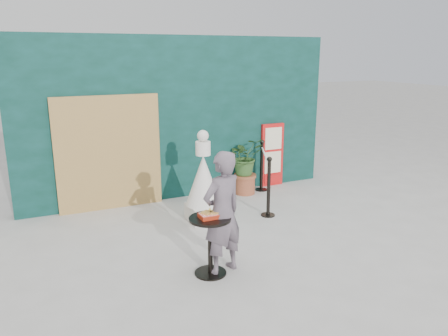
{
  "coord_description": "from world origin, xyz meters",
  "views": [
    {
      "loc": [
        -2.66,
        -4.6,
        2.68
      ],
      "look_at": [
        0.0,
        1.2,
        1.0
      ],
      "focal_mm": 35.0,
      "sensor_mm": 36.0,
      "label": 1
    }
  ],
  "objects": [
    {
      "name": "ground",
      "position": [
        0.0,
        0.0,
        0.0
      ],
      "size": [
        60.0,
        60.0,
        0.0
      ],
      "primitive_type": "plane",
      "color": "#ADAAA5",
      "rests_on": "ground"
    },
    {
      "name": "back_wall",
      "position": [
        0.0,
        3.15,
        1.5
      ],
      "size": [
        6.0,
        0.3,
        3.0
      ],
      "primitive_type": "cube",
      "color": "#092C24",
      "rests_on": "ground"
    },
    {
      "name": "bamboo_fence",
      "position": [
        -1.4,
        2.94,
        1.0
      ],
      "size": [
        1.8,
        0.08,
        2.0
      ],
      "primitive_type": "cube",
      "color": "tan",
      "rests_on": "ground"
    },
    {
      "name": "woman",
      "position": [
        -0.58,
        -0.02,
        0.78
      ],
      "size": [
        0.65,
        0.52,
        1.56
      ],
      "primitive_type": "imported",
      "rotation": [
        0.0,
        0.0,
        3.43
      ],
      "color": "#675963",
      "rests_on": "ground"
    },
    {
      "name": "menu_board",
      "position": [
        1.9,
        2.95,
        0.65
      ],
      "size": [
        0.5,
        0.07,
        1.3
      ],
      "color": "red",
      "rests_on": "ground"
    },
    {
      "name": "statue",
      "position": [
        -0.13,
        1.71,
        0.62
      ],
      "size": [
        0.59,
        0.59,
        1.51
      ],
      "color": "silver",
      "rests_on": "ground"
    },
    {
      "name": "cafe_table",
      "position": [
        -0.75,
        -0.02,
        0.5
      ],
      "size": [
        0.52,
        0.52,
        0.75
      ],
      "color": "black",
      "rests_on": "ground"
    },
    {
      "name": "food_basket",
      "position": [
        -0.74,
        -0.01,
        0.79
      ],
      "size": [
        0.26,
        0.19,
        0.11
      ],
      "color": "#AA2812",
      "rests_on": "cafe_table"
    },
    {
      "name": "planter",
      "position": [
        1.14,
        2.69,
        0.65
      ],
      "size": [
        0.66,
        0.57,
        1.12
      ],
      "color": "#995132",
      "rests_on": "ground"
    },
    {
      "name": "stanchion_barrier",
      "position": [
        1.24,
        2.09,
        0.49
      ],
      "size": [
        0.84,
        1.54,
        1.03
      ],
      "color": "black",
      "rests_on": "ground"
    }
  ]
}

